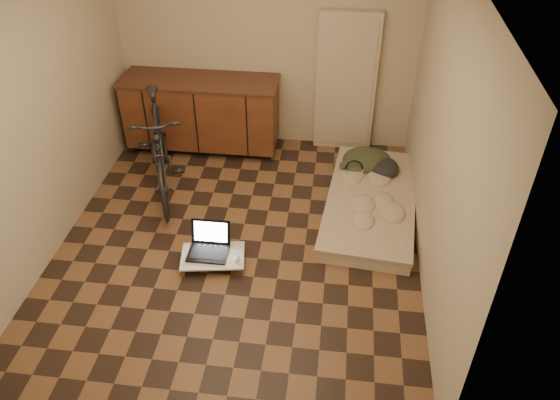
# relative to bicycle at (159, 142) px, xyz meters

# --- Properties ---
(room_shell) EXTENTS (3.50, 4.00, 2.60)m
(room_shell) POSITION_rel_bicycle_xyz_m (1.00, -0.79, 0.70)
(room_shell) COLOR brown
(room_shell) RESTS_ON ground
(cabinets) EXTENTS (1.84, 0.62, 0.91)m
(cabinets) POSITION_rel_bicycle_xyz_m (0.25, 0.92, -0.13)
(cabinets) COLOR black
(cabinets) RESTS_ON ground
(appliance_panel) EXTENTS (0.70, 0.10, 1.70)m
(appliance_panel) POSITION_rel_bicycle_xyz_m (1.95, 1.15, 0.25)
(appliance_panel) COLOR beige
(appliance_panel) RESTS_ON ground
(bicycle) EXTENTS (1.11, 1.92, 1.19)m
(bicycle) POSITION_rel_bicycle_xyz_m (0.00, 0.00, 0.00)
(bicycle) COLOR black
(bicycle) RESTS_ON ground
(futon) EXTENTS (1.09, 1.98, 0.16)m
(futon) POSITION_rel_bicycle_xyz_m (2.30, -0.13, -0.51)
(futon) COLOR beige
(futon) RESTS_ON ground
(clothing_pile) EXTENTS (0.63, 0.54, 0.23)m
(clothing_pile) POSITION_rel_bicycle_xyz_m (2.30, 0.48, -0.31)
(clothing_pile) COLOR #30361F
(clothing_pile) RESTS_ON futon
(headphones) EXTENTS (0.26, 0.24, 0.15)m
(headphones) POSITION_rel_bicycle_xyz_m (2.10, 0.28, -0.36)
(headphones) COLOR black
(headphones) RESTS_ON futon
(lap_desk) EXTENTS (0.64, 0.47, 0.10)m
(lap_desk) POSITION_rel_bicycle_xyz_m (0.81, -1.15, -0.51)
(lap_desk) COLOR brown
(lap_desk) RESTS_ON ground
(laptop) EXTENTS (0.38, 0.34, 0.26)m
(laptop) POSITION_rel_bicycle_xyz_m (0.76, -1.08, -0.45)
(laptop) COLOR black
(laptop) RESTS_ON lap_desk
(mouse) EXTENTS (0.07, 0.10, 0.03)m
(mouse) POSITION_rel_bicycle_xyz_m (1.04, -1.18, -0.48)
(mouse) COLOR silver
(mouse) RESTS_ON lap_desk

